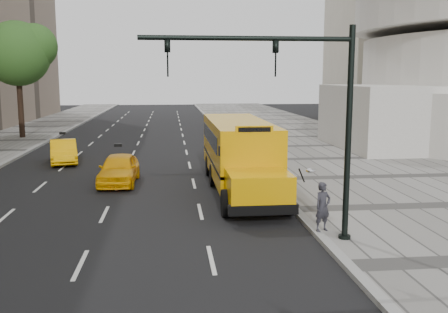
{
  "coord_description": "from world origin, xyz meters",
  "views": [
    {
      "loc": [
        1.44,
        -22.99,
        4.93
      ],
      "look_at": [
        3.5,
        -4.0,
        1.9
      ],
      "focal_mm": 40.0,
      "sensor_mm": 36.0,
      "label": 1
    }
  ],
  "objects": [
    {
      "name": "pedestrian",
      "position": [
        6.15,
        -8.26,
        0.93
      ],
      "size": [
        0.67,
        0.57,
        1.56
      ],
      "primitive_type": "imported",
      "rotation": [
        0.0,
        0.0,
        0.4
      ],
      "color": "#2A2A31",
      "rests_on": "sidewalk_museum"
    },
    {
      "name": "school_bus",
      "position": [
        4.5,
        -0.92,
        1.76
      ],
      "size": [
        2.96,
        11.56,
        3.19
      ],
      "color": "#DF9A02",
      "rests_on": "ground"
    },
    {
      "name": "taxi_near",
      "position": [
        -0.98,
        0.33,
        0.71
      ],
      "size": [
        1.82,
        4.21,
        1.42
      ],
      "primitive_type": "imported",
      "rotation": [
        0.0,
        0.0,
        -0.04
      ],
      "color": "#FFB105",
      "rests_on": "ground"
    },
    {
      "name": "traffic_signal",
      "position": [
        5.19,
        -9.04,
        4.09
      ],
      "size": [
        6.18,
        0.36,
        6.4
      ],
      "color": "black",
      "rests_on": "ground"
    },
    {
      "name": "sidewalk_museum",
      "position": [
        12.0,
        0.0,
        0.07
      ],
      "size": [
        12.0,
        140.0,
        0.15
      ],
      "primitive_type": "cube",
      "color": "gray",
      "rests_on": "ground"
    },
    {
      "name": "curb_museum",
      "position": [
        6.0,
        0.0,
        0.07
      ],
      "size": [
        0.3,
        140.0,
        0.15
      ],
      "primitive_type": "cube",
      "color": "gray",
      "rests_on": "ground"
    },
    {
      "name": "taxi_far",
      "position": [
        -4.76,
        6.53,
        0.68
      ],
      "size": [
        2.3,
        4.32,
        1.35
      ],
      "primitive_type": "imported",
      "rotation": [
        0.0,
        0.0,
        0.22
      ],
      "color": "#FFB105",
      "rests_on": "ground"
    },
    {
      "name": "tree_c",
      "position": [
        -10.4,
        18.76,
        6.85
      ],
      "size": [
        5.76,
        5.12,
        9.37
      ],
      "color": "black",
      "rests_on": "ground"
    },
    {
      "name": "ground",
      "position": [
        0.0,
        0.0,
        0.0
      ],
      "size": [
        140.0,
        140.0,
        0.0
      ],
      "primitive_type": "plane",
      "color": "black",
      "rests_on": "ground"
    }
  ]
}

